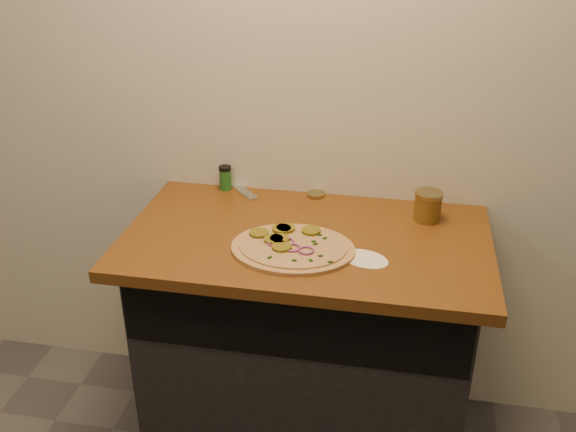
% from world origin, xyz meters
% --- Properties ---
extents(room_shell, '(4.02, 3.52, 2.71)m').
position_xyz_m(room_shell, '(0.00, 0.00, 1.70)').
color(room_shell, beige).
rests_on(room_shell, ground).
extents(cabinet, '(1.10, 0.60, 0.86)m').
position_xyz_m(cabinet, '(0.00, 1.45, 0.43)').
color(cabinet, black).
rests_on(cabinet, ground).
extents(countertop, '(1.20, 0.70, 0.04)m').
position_xyz_m(countertop, '(0.00, 1.42, 0.88)').
color(countertop, brown).
rests_on(countertop, cabinet).
extents(pizza, '(0.39, 0.39, 0.03)m').
position_xyz_m(pizza, '(-0.03, 1.32, 0.91)').
color(pizza, tan).
rests_on(pizza, countertop).
extents(chefs_knife, '(0.21, 0.23, 0.02)m').
position_xyz_m(chefs_knife, '(-0.34, 1.77, 0.91)').
color(chefs_knife, '#B7BAC1').
rests_on(chefs_knife, countertop).
extents(mason_jar_lid, '(0.08, 0.08, 0.01)m').
position_xyz_m(mason_jar_lid, '(-0.01, 1.72, 0.91)').
color(mason_jar_lid, '#958856').
rests_on(mason_jar_lid, countertop).
extents(salsa_jar, '(0.10, 0.10, 0.10)m').
position_xyz_m(salsa_jar, '(0.39, 1.60, 0.95)').
color(salsa_jar, '#9F1F0F').
rests_on(salsa_jar, countertop).
extents(spice_shaker, '(0.05, 0.05, 0.09)m').
position_xyz_m(spice_shaker, '(-0.36, 1.72, 0.95)').
color(spice_shaker, '#1D5B20').
rests_on(spice_shaker, countertop).
extents(flour_spill, '(0.20, 0.20, 0.00)m').
position_xyz_m(flour_spill, '(0.20, 1.30, 0.90)').
color(flour_spill, white).
rests_on(flour_spill, countertop).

